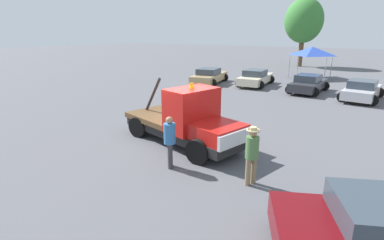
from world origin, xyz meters
The scene contains 10 objects.
ground_plane centered at (0.00, 0.00, 0.00)m, with size 160.00×160.00×0.00m, color #545459.
tow_truck centered at (0.34, -0.09, 0.98)m, with size 5.96×3.22×2.54m.
person_near_truck centered at (3.70, -1.74, 1.06)m, with size 0.40×0.40×1.80m.
person_at_hood centered at (0.99, -2.10, 1.02)m, with size 0.39×0.39×1.77m.
parked_car_tan centered at (-6.24, 13.14, 0.65)m, with size 2.95×5.06×1.34m.
parked_car_cream centered at (-2.51, 14.42, 0.65)m, with size 2.63×4.85×1.34m.
parked_car_charcoal centered at (1.89, 13.74, 0.65)m, with size 2.53×4.44×1.34m.
parked_car_silver centered at (5.45, 12.99, 0.65)m, with size 2.60×4.52×1.34m.
canopy_tent_blue centered at (0.32, 21.55, 2.54)m, with size 3.32×3.32×2.97m.
tree_left centered at (-3.01, 31.02, 5.62)m, with size 4.69×4.69×8.37m.
Camera 1 is at (6.62, -9.44, 4.41)m, focal length 28.00 mm.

